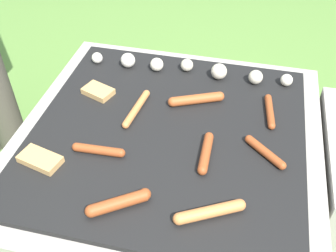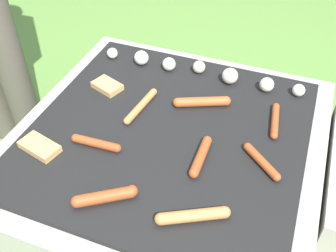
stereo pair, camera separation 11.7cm
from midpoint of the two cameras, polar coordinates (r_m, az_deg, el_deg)
ground_plane at (r=1.48m, az=-2.32°, el=-11.77°), size 14.00×14.00×0.00m
grill at (r=1.33m, az=-2.54°, el=-6.96°), size 0.92×0.92×0.39m
sausage_front_center at (r=1.10m, az=2.48°, el=-4.06°), size 0.03×0.16×0.03m
sausage_front_right at (r=1.14m, az=-12.99°, el=-3.55°), size 0.16×0.03×0.03m
sausage_back_center at (r=0.98m, az=2.60°, el=-12.52°), size 0.17×0.10×0.03m
sausage_back_left at (r=1.26m, az=12.02°, el=1.99°), size 0.04×0.16×0.02m
sausage_mid_left at (r=1.26m, az=-7.27°, el=2.43°), size 0.04×0.19×0.02m
sausage_mid_right at (r=1.13m, az=11.02°, el=-3.85°), size 0.12×0.11×0.02m
sausage_back_right at (r=1.28m, az=1.51°, el=3.81°), size 0.17×0.09×0.03m
sausage_front_left at (r=1.01m, az=-10.49°, el=-11.07°), size 0.15×0.11×0.03m
bread_slice_center at (r=1.35m, az=-12.58°, el=4.83°), size 0.11×0.09×0.02m
bread_slice_left at (r=1.16m, az=-20.84°, el=-4.68°), size 0.13×0.09×0.02m
mushroom_row at (r=1.40m, az=0.74°, el=8.33°), size 0.72×0.07×0.06m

